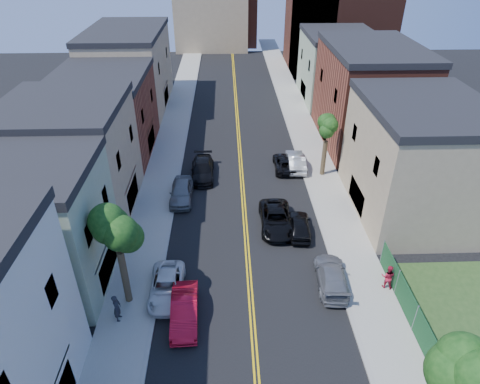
{
  "coord_description": "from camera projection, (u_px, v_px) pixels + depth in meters",
  "views": [
    {
      "loc": [
        -1.38,
        -5.63,
        20.51
      ],
      "look_at": [
        -0.37,
        23.96,
        2.0
      ],
      "focal_mm": 31.45,
      "sensor_mm": 36.0,
      "label": 1
    }
  ],
  "objects": [
    {
      "name": "bldg_left_tan_near",
      "position": [
        72.0,
        162.0,
        34.08
      ],
      "size": [
        9.0,
        10.0,
        9.0
      ],
      "primitive_type": "cube",
      "color": "#998466",
      "rests_on": "ground"
    },
    {
      "name": "tree_right_far",
      "position": [
        328.0,
        120.0,
        38.29
      ],
      "size": [
        4.4,
        4.4,
        8.03
      ],
      "color": "#3E2F1F",
      "rests_on": "sidewalk_right"
    },
    {
      "name": "backdrop_left",
      "position": [
        211.0,
        17.0,
        81.87
      ],
      "size": [
        14.0,
        8.0,
        12.0
      ],
      "primitive_type": "cube",
      "color": "#998466",
      "rests_on": "ground"
    },
    {
      "name": "white_pickup",
      "position": [
        167.0,
        287.0,
        27.51
      ],
      "size": [
        2.29,
        4.8,
        1.32
      ],
      "primitive_type": "imported",
      "rotation": [
        0.0,
        0.0,
        0.02
      ],
      "color": "silver",
      "rests_on": "ground"
    },
    {
      "name": "dark_car_right_far",
      "position": [
        285.0,
        163.0,
        42.16
      ],
      "size": [
        2.18,
        4.65,
        1.29
      ],
      "primitive_type": "imported",
      "rotation": [
        0.0,
        0.0,
        3.13
      ],
      "color": "black",
      "rests_on": "ground"
    },
    {
      "name": "bldg_right_tan",
      "position": [
        417.0,
        162.0,
        34.04
      ],
      "size": [
        9.0,
        12.0,
        9.0
      ],
      "primitive_type": "cube",
      "color": "#998466",
      "rests_on": "ground"
    },
    {
      "name": "sidewalk_left",
      "position": [
        171.0,
        135.0,
        49.31
      ],
      "size": [
        3.2,
        100.0,
        0.15
      ],
      "primitive_type": "cube",
      "color": "gray",
      "rests_on": "ground"
    },
    {
      "name": "black_car_left",
      "position": [
        202.0,
        169.0,
        40.73
      ],
      "size": [
        2.21,
        5.36,
        1.55
      ],
      "primitive_type": "imported",
      "rotation": [
        0.0,
        0.0,
        0.01
      ],
      "color": "black",
      "rests_on": "ground"
    },
    {
      "name": "bldg_right_palegrn",
      "position": [
        337.0,
        69.0,
        57.9
      ],
      "size": [
        9.0,
        12.0,
        8.5
      ],
      "primitive_type": "cube",
      "color": "gray",
      "rests_on": "ground"
    },
    {
      "name": "grey_car_left",
      "position": [
        181.0,
        192.0,
        37.19
      ],
      "size": [
        1.94,
        4.8,
        1.64
      ],
      "primitive_type": "imported",
      "rotation": [
        0.0,
        0.0,
        0.0
      ],
      "color": "slate",
      "rests_on": "ground"
    },
    {
      "name": "pedestrian_right",
      "position": [
        388.0,
        277.0,
        27.76
      ],
      "size": [
        1.06,
        0.95,
        1.78
      ],
      "primitive_type": "imported",
      "rotation": [
        0.0,
        0.0,
        2.75
      ],
      "color": "#AB1A33",
      "rests_on": "sidewalk_right"
    },
    {
      "name": "black_suv_lane",
      "position": [
        276.0,
        219.0,
        33.76
      ],
      "size": [
        2.54,
        5.45,
        1.51
      ],
      "primitive_type": "imported",
      "rotation": [
        0.0,
        0.0,
        -0.01
      ],
      "color": "black",
      "rests_on": "ground"
    },
    {
      "name": "silver_car_right",
      "position": [
        296.0,
        161.0,
        42.18
      ],
      "size": [
        1.82,
        4.82,
        1.57
      ],
      "primitive_type": "imported",
      "rotation": [
        0.0,
        0.0,
        3.11
      ],
      "color": "#B0B3B8",
      "rests_on": "ground"
    },
    {
      "name": "bldg_left_brick",
      "position": [
        105.0,
        117.0,
        43.66
      ],
      "size": [
        9.0,
        12.0,
        8.0
      ],
      "primitive_type": "cube",
      "color": "brown",
      "rests_on": "ground"
    },
    {
      "name": "sidewalk_right",
      "position": [
        305.0,
        133.0,
        49.77
      ],
      "size": [
        3.2,
        100.0,
        0.15
      ],
      "primitive_type": "cube",
      "color": "gray",
      "rests_on": "ground"
    },
    {
      "name": "backdrop_center",
      "position": [
        231.0,
        19.0,
        85.91
      ],
      "size": [
        10.0,
        8.0,
        10.0
      ],
      "primitive_type": "cube",
      "color": "brown",
      "rests_on": "ground"
    },
    {
      "name": "red_sedan",
      "position": [
        185.0,
        310.0,
        25.67
      ],
      "size": [
        1.8,
        4.65,
        1.51
      ],
      "primitive_type": "imported",
      "rotation": [
        0.0,
        0.0,
        0.04
      ],
      "color": "red",
      "rests_on": "ground"
    },
    {
      "name": "black_car_right",
      "position": [
        300.0,
        225.0,
        33.13
      ],
      "size": [
        2.05,
        4.28,
        1.41
      ],
      "primitive_type": "imported",
      "rotation": [
        0.0,
        0.0,
        3.05
      ],
      "color": "black",
      "rests_on": "ground"
    },
    {
      "name": "fence_right",
      "position": [
        425.0,
        340.0,
        23.42
      ],
      "size": [
        0.04,
        15.0,
        1.9
      ],
      "primitive_type": "cube",
      "color": "#143F1E",
      "rests_on": "sidewalk_right"
    },
    {
      "name": "curb_left",
      "position": [
        186.0,
        135.0,
        49.36
      ],
      "size": [
        0.3,
        100.0,
        0.15
      ],
      "primitive_type": "cube",
      "color": "gray",
      "rests_on": "ground"
    },
    {
      "name": "tree_left_mid",
      "position": [
        114.0,
        219.0,
        23.83
      ],
      "size": [
        5.2,
        5.2,
        9.29
      ],
      "color": "#3E2F1F",
      "rests_on": "sidewalk_left"
    },
    {
      "name": "bldg_right_brick",
      "position": [
        368.0,
        98.0,
        45.64
      ],
      "size": [
        9.0,
        14.0,
        10.0
      ],
      "primitive_type": "cube",
      "color": "brown",
      "rests_on": "ground"
    },
    {
      "name": "pedestrian_left",
      "position": [
        117.0,
        308.0,
        25.39
      ],
      "size": [
        0.47,
        0.71,
        1.9
      ],
      "primitive_type": "imported",
      "rotation": [
        0.0,
        0.0,
        1.54
      ],
      "color": "#23242A",
      "rests_on": "sidewalk_left"
    },
    {
      "name": "church",
      "position": [
        332.0,
        25.0,
        69.15
      ],
      "size": [
        16.2,
        14.2,
        22.6
      ],
      "color": "#4C2319",
      "rests_on": "ground"
    },
    {
      "name": "bldg_left_tan_far",
      "position": [
        130.0,
        71.0,
        55.13
      ],
      "size": [
        9.0,
        16.0,
        9.5
      ],
      "primitive_type": "cube",
      "color": "#998466",
      "rests_on": "ground"
    },
    {
      "name": "curb_right",
      "position": [
        290.0,
        133.0,
        49.71
      ],
      "size": [
        0.3,
        100.0,
        0.15
      ],
      "primitive_type": "cube",
      "color": "gray",
      "rests_on": "ground"
    },
    {
      "name": "grey_car_right",
      "position": [
        331.0,
        276.0,
        28.29
      ],
      "size": [
        2.34,
        5.0,
        1.41
      ],
      "primitive_type": "imported",
      "rotation": [
        0.0,
        0.0,
        3.07
      ],
      "color": "slate",
      "rests_on": "ground"
    },
    {
      "name": "bldg_left_palegrn",
      "position": [
        29.0,
        232.0,
        26.58
      ],
      "size": [
        9.0,
        8.0,
        8.5
      ],
      "primitive_type": "cube",
      "color": "gray",
      "rests_on": "ground"
    }
  ]
}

